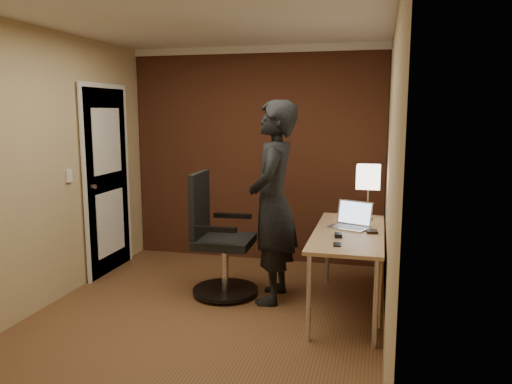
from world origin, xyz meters
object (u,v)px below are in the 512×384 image
mouse (338,235)px  person (273,203)px  desk_lamp (368,177)px  laptop (352,220)px  phone (337,245)px  desk (357,246)px  wallet (372,232)px  office_chair (217,243)px

mouse → person: size_ratio=0.05×
desk_lamp → laptop: 0.50m
desk_lamp → person: person is taller
laptop → phone: (-0.07, -0.65, -0.06)m
desk → wallet: wallet is taller
laptop → person: person is taller
desk → wallet: size_ratio=13.64×
mouse → phone: size_ratio=0.87×
desk → phone: (-0.13, -0.50, 0.13)m
mouse → wallet: bearing=31.8°
desk → mouse: (-0.15, -0.24, 0.14)m
desk → wallet: 0.19m
desk → desk_lamp: bearing=81.8°
desk → desk_lamp: size_ratio=2.80×
laptop → office_chair: bearing=-177.7°
wallet → mouse: bearing=-140.5°
mouse → phone: (0.01, -0.26, -0.01)m
mouse → phone: 0.26m
desk_lamp → wallet: (0.06, -0.49, -0.41)m
person → phone: bearing=45.4°
desk_lamp → wallet: bearing=-83.3°
wallet → desk: bearing=172.2°
phone → person: 0.90m
person → wallet: bearing=80.9°
laptop → wallet: bearing=-41.7°
desk_lamp → office_chair: 1.57m
desk_lamp → desk: bearing=-98.2°
office_chair → desk_lamp: bearing=15.2°
desk → person: 0.85m
laptop → mouse: size_ratio=4.02×
laptop → mouse: bearing=-102.4°
laptop → phone: laptop is taller
desk → mouse: 0.32m
desk_lamp → laptop: (-0.13, -0.33, -0.35)m
desk_lamp → phone: (-0.20, -0.97, -0.41)m
wallet → laptop: bearing=138.3°
phone → office_chair: size_ratio=0.10×
office_chair → person: 0.69m
phone → office_chair: bearing=147.8°
desk_lamp → phone: bearing=-101.7°
desk_lamp → mouse: bearing=-106.6°
person → mouse: bearing=59.9°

